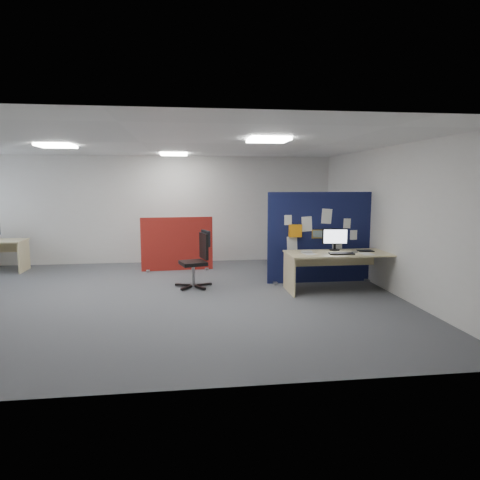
{
  "coord_description": "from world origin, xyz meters",
  "views": [
    {
      "loc": [
        0.73,
        -7.51,
        2.02
      ],
      "look_at": [
        1.71,
        0.08,
        1.0
      ],
      "focal_mm": 32.0,
      "sensor_mm": 36.0,
      "label": 1
    }
  ],
  "objects": [
    {
      "name": "ceiling_lights",
      "position": [
        0.33,
        0.67,
        2.67
      ],
      "size": [
        4.1,
        4.1,
        0.04
      ],
      "color": "white",
      "rests_on": "ceiling"
    },
    {
      "name": "wall_back",
      "position": [
        0.0,
        3.5,
        1.35
      ],
      "size": [
        9.0,
        0.02,
        2.7
      ],
      "primitive_type": "cube",
      "color": "silver",
      "rests_on": "floor"
    },
    {
      "name": "monitor_main",
      "position": [
        3.59,
        0.35,
        0.97
      ],
      "size": [
        0.48,
        0.2,
        0.42
      ],
      "rotation": [
        0.0,
        0.0,
        -0.13
      ],
      "color": "black",
      "rests_on": "main_desk"
    },
    {
      "name": "mouse",
      "position": [
        3.86,
        0.02,
        0.74
      ],
      "size": [
        0.11,
        0.07,
        0.03
      ],
      "primitive_type": "cube",
      "rotation": [
        0.0,
        0.0,
        -0.12
      ],
      "color": "gray",
      "rests_on": "main_desk"
    },
    {
      "name": "wall_front",
      "position": [
        0.0,
        -3.5,
        1.35
      ],
      "size": [
        9.0,
        0.02,
        2.7
      ],
      "primitive_type": "cube",
      "color": "silver",
      "rests_on": "floor"
    },
    {
      "name": "navy_divider",
      "position": [
        3.47,
        0.83,
        0.92
      ],
      "size": [
        2.24,
        0.3,
        1.84
      ],
      "color": "#10193C",
      "rests_on": "floor"
    },
    {
      "name": "red_divider",
      "position": [
        0.53,
        2.41,
        0.61
      ],
      "size": [
        1.65,
        0.3,
        1.24
      ],
      "rotation": [
        0.0,
        0.0,
        0.06
      ],
      "color": "maroon",
      "rests_on": "floor"
    },
    {
      "name": "office_chair",
      "position": [
        0.97,
        0.7,
        0.62
      ],
      "size": [
        0.73,
        0.7,
        1.09
      ],
      "rotation": [
        0.0,
        0.0,
        0.27
      ],
      "color": "black",
      "rests_on": "floor"
    },
    {
      "name": "main_desk",
      "position": [
        3.58,
        0.13,
        0.57
      ],
      "size": [
        1.96,
        0.87,
        0.73
      ],
      "color": "beige",
      "rests_on": "floor"
    },
    {
      "name": "desk_papers",
      "position": [
        3.34,
        0.05,
        0.73
      ],
      "size": [
        1.3,
        0.69,
        0.0
      ],
      "color": "white",
      "rests_on": "main_desk"
    },
    {
      "name": "keyboard",
      "position": [
        3.56,
        -0.1,
        0.74
      ],
      "size": [
        0.47,
        0.23,
        0.02
      ],
      "primitive_type": "cube",
      "rotation": [
        0.0,
        0.0,
        -0.12
      ],
      "color": "black",
      "rests_on": "main_desk"
    },
    {
      "name": "paper_tray",
      "position": [
        4.14,
        0.18,
        0.74
      ],
      "size": [
        0.29,
        0.24,
        0.01
      ],
      "primitive_type": "cube",
      "rotation": [
        0.0,
        0.0,
        -0.07
      ],
      "color": "black",
      "rests_on": "main_desk"
    },
    {
      "name": "wall_right",
      "position": [
        4.5,
        0.0,
        1.35
      ],
      "size": [
        0.02,
        7.0,
        2.7
      ],
      "primitive_type": "cube",
      "color": "silver",
      "rests_on": "floor"
    },
    {
      "name": "floor",
      "position": [
        0.0,
        0.0,
        0.0
      ],
      "size": [
        9.0,
        9.0,
        0.0
      ],
      "primitive_type": "plane",
      "color": "#4C4F53",
      "rests_on": "ground"
    },
    {
      "name": "ceiling",
      "position": [
        0.0,
        0.0,
        2.7
      ],
      "size": [
        9.0,
        7.0,
        0.02
      ],
      "primitive_type": "cube",
      "color": "white",
      "rests_on": "wall_back"
    }
  ]
}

